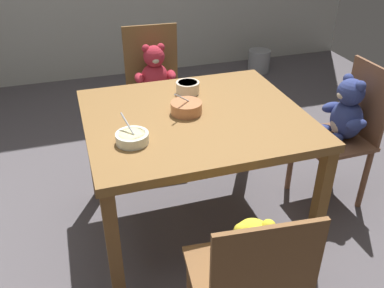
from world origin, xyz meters
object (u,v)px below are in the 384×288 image
at_px(teddy_chair_near_front, 249,273).
at_px(porridge_bowl_terracotta_center, 186,107).
at_px(porridge_bowl_white_near_left, 132,138).
at_px(porridge_bowl_cream_far_center, 188,87).
at_px(teddy_chair_far_center, 156,86).
at_px(metal_pail, 259,61).
at_px(dining_table, 195,129).
at_px(teddy_chair_near_right, 344,121).

height_order(teddy_chair_near_front, porridge_bowl_terracotta_center, porridge_bowl_terracotta_center).
bearing_deg(porridge_bowl_white_near_left, porridge_bowl_cream_far_center, 48.35).
xyz_separation_m(teddy_chair_far_center, porridge_bowl_cream_far_center, (0.06, -0.58, 0.22)).
xyz_separation_m(teddy_chair_near_front, metal_pail, (1.50, 3.01, -0.40)).
xyz_separation_m(dining_table, teddy_chair_near_front, (-0.07, -0.86, -0.13)).
bearing_deg(dining_table, teddy_chair_far_center, 90.90).
xyz_separation_m(porridge_bowl_white_near_left, metal_pail, (1.78, 2.33, -0.63)).
bearing_deg(teddy_chair_near_front, porridge_bowl_cream_far_center, -0.11).
bearing_deg(teddy_chair_near_right, porridge_bowl_terracotta_center, -2.52).
bearing_deg(porridge_bowl_white_near_left, teddy_chair_near_front, -67.38).
relative_size(dining_table, porridge_bowl_white_near_left, 7.14).
xyz_separation_m(porridge_bowl_cream_far_center, porridge_bowl_white_near_left, (-0.39, -0.44, -0.01)).
relative_size(teddy_chair_near_front, teddy_chair_far_center, 0.93).
xyz_separation_m(dining_table, teddy_chair_near_right, (0.92, 0.00, -0.10)).
xyz_separation_m(teddy_chair_near_front, porridge_bowl_terracotta_center, (0.03, 0.88, 0.25)).
bearing_deg(teddy_chair_near_right, metal_pail, -104.28).
distance_m(porridge_bowl_white_near_left, metal_pail, 3.00).
bearing_deg(porridge_bowl_cream_far_center, dining_table, -99.11).
bearing_deg(porridge_bowl_white_near_left, dining_table, 27.05).
bearing_deg(metal_pail, teddy_chair_far_center, -137.92).
distance_m(dining_table, porridge_bowl_white_near_left, 0.41).
xyz_separation_m(porridge_bowl_cream_far_center, metal_pail, (1.39, 1.89, -0.64)).
distance_m(dining_table, teddy_chair_near_right, 0.92).
height_order(teddy_chair_near_right, porridge_bowl_cream_far_center, teddy_chair_near_right).
distance_m(teddy_chair_near_front, teddy_chair_far_center, 1.70).
height_order(dining_table, porridge_bowl_terracotta_center, porridge_bowl_terracotta_center).
bearing_deg(porridge_bowl_terracotta_center, metal_pail, 55.37).
height_order(dining_table, porridge_bowl_white_near_left, porridge_bowl_white_near_left).
bearing_deg(teddy_chair_near_right, teddy_chair_far_center, -43.20).
height_order(teddy_chair_near_right, porridge_bowl_terracotta_center, teddy_chair_near_right).
bearing_deg(dining_table, porridge_bowl_cream_far_center, 80.89).
relative_size(porridge_bowl_cream_far_center, metal_pail, 0.55).
height_order(teddy_chair_near_right, porridge_bowl_white_near_left, teddy_chair_near_right).
relative_size(teddy_chair_near_right, porridge_bowl_terracotta_center, 5.48).
bearing_deg(dining_table, metal_pail, 56.39).
height_order(teddy_chair_near_right, metal_pail, teddy_chair_near_right).
relative_size(porridge_bowl_cream_far_center, porridge_bowl_white_near_left, 0.85).
bearing_deg(porridge_bowl_white_near_left, porridge_bowl_terracotta_center, 33.39).
relative_size(teddy_chair_near_front, porridge_bowl_terracotta_center, 5.37).
distance_m(teddy_chair_near_front, metal_pail, 3.38).
bearing_deg(metal_pail, dining_table, -123.61).
distance_m(porridge_bowl_cream_far_center, porridge_bowl_white_near_left, 0.59).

